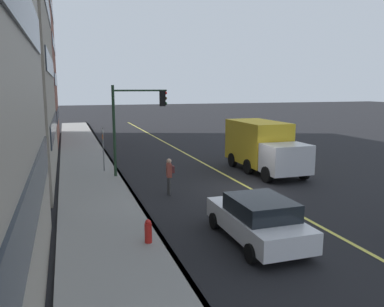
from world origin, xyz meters
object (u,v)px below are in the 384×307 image
(truck_yellow, at_px, (263,146))
(fire_hydrant, at_px, (148,233))
(street_sign_post, at_px, (103,147))
(car_white, at_px, (258,219))
(pedestrian_with_backpack, at_px, (169,173))
(traffic_light_mast, at_px, (135,115))

(truck_yellow, relative_size, fire_hydrant, 7.08)
(street_sign_post, height_order, fire_hydrant, street_sign_post)
(car_white, distance_m, fire_hydrant, 3.69)
(truck_yellow, distance_m, pedestrian_with_backpack, 7.63)
(pedestrian_with_backpack, distance_m, fire_hydrant, 6.32)
(pedestrian_with_backpack, distance_m, traffic_light_mast, 5.00)
(car_white, height_order, street_sign_post, street_sign_post)
(car_white, height_order, fire_hydrant, car_white)
(car_white, distance_m, pedestrian_with_backpack, 6.70)
(truck_yellow, bearing_deg, traffic_light_mast, 83.56)
(pedestrian_with_backpack, xyz_separation_m, street_sign_post, (5.71, 2.59, 0.60))
(truck_yellow, bearing_deg, car_white, 150.89)
(car_white, relative_size, pedestrian_with_backpack, 2.53)
(car_white, relative_size, traffic_light_mast, 0.85)
(fire_hydrant, bearing_deg, traffic_light_mast, -7.95)
(pedestrian_with_backpack, height_order, traffic_light_mast, traffic_light_mast)
(truck_yellow, xyz_separation_m, street_sign_post, (2.37, 9.43, 0.04))
(street_sign_post, xyz_separation_m, fire_hydrant, (-11.57, -0.30, -1.19))
(pedestrian_with_backpack, bearing_deg, truck_yellow, -64.02)
(pedestrian_with_backpack, bearing_deg, fire_hydrant, 158.73)
(truck_yellow, xyz_separation_m, fire_hydrant, (-9.19, 9.12, -1.15))
(pedestrian_with_backpack, xyz_separation_m, traffic_light_mast, (4.20, 0.88, 2.55))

